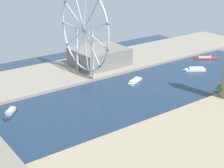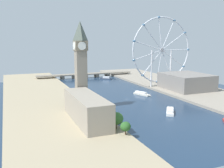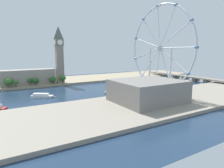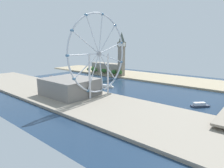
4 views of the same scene
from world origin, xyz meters
name	(u,v)px [view 2 (image 2 of 4)]	position (x,y,z in m)	size (l,w,h in m)	color
ground_plane	(127,98)	(0.00, 0.00, 0.00)	(371.66, 371.66, 0.00)	#1E334C
riverbank_left	(46,104)	(-100.83, 0.00, 1.50)	(90.00, 520.00, 3.00)	tan
riverbank_right	(191,91)	(100.83, 0.00, 1.50)	(90.00, 520.00, 3.00)	gray
clock_tower	(81,63)	(-68.68, -34.64, 49.22)	(13.44, 13.44, 89.05)	gray
parliament_block	(87,108)	(-77.13, -81.68, 14.46)	(22.00, 78.08, 22.92)	gray
tree_row_embankment	(103,110)	(-60.72, -77.97, 10.76)	(11.73, 101.25, 13.63)	#513823
ferris_wheel	(162,51)	(76.68, 41.21, 56.42)	(99.42, 3.20, 103.28)	silver
riverside_hall	(186,81)	(96.75, 6.40, 13.88)	(55.99, 65.25, 21.75)	gray
river_bridge	(85,75)	(0.00, 184.92, 5.79)	(183.66, 16.30, 8.03)	gray
tour_boat_1	(142,94)	(25.43, 6.47, 1.93)	(14.44, 28.28, 4.50)	beige
tour_boat_2	(106,78)	(29.52, 151.78, 2.14)	(19.94, 19.04, 5.16)	#2D384C
tour_boat_3	(170,111)	(11.11, -79.82, 2.09)	(20.54, 26.61, 4.82)	white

